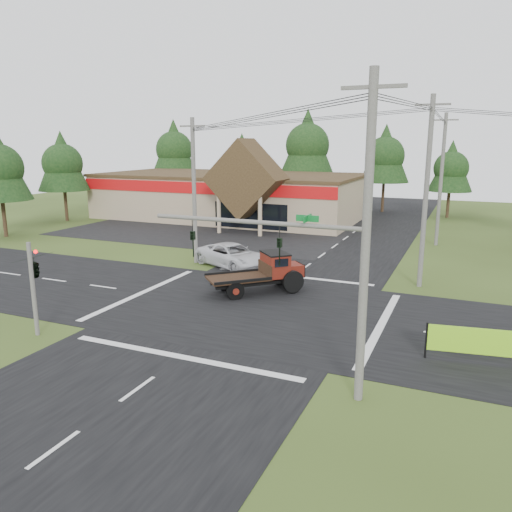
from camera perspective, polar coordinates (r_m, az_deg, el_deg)
The scene contains 20 objects.
ground at distance 27.20m, azimuth -0.70°, elevation -5.94°, with size 120.00×120.00×0.00m, color #344518.
road_ns at distance 27.20m, azimuth -0.70°, elevation -5.92°, with size 12.00×120.00×0.02m, color black.
road_ew at distance 27.20m, azimuth -0.70°, elevation -5.91°, with size 120.00×12.00×0.02m, color black.
parking_apron at distance 49.85m, azimuth -6.49°, elevation 2.64°, with size 28.00×14.00×0.02m, color black.
cvs_building at distance 59.51m, azimuth -2.90°, elevation 7.04°, with size 30.40×18.20×9.19m.
traffic_signal_mast at distance 17.24m, azimuth 6.76°, elevation -1.78°, with size 8.12×0.24×7.00m.
traffic_signal_corner at distance 24.79m, azimuth -24.10°, elevation -0.47°, with size 0.53×2.48×4.40m.
utility_pole_nr at distance 16.59m, azimuth 12.44°, elevation 1.73°, with size 2.00×0.30×11.00m.
utility_pole_nw at distance 36.71m, azimuth -7.09°, elevation 7.47°, with size 2.00×0.30×10.50m.
utility_pole_ne at distance 31.74m, azimuth 18.87°, elevation 6.97°, with size 2.00×0.30×11.50m.
utility_pole_n at distance 45.68m, azimuth 20.40°, elevation 8.25°, with size 2.00×0.30×11.20m.
tree_row_a at distance 75.35m, azimuth -9.35°, elevation 12.11°, with size 6.72×6.72×12.12m.
tree_row_b at distance 72.31m, azimuth -1.61°, elevation 11.18°, with size 5.60×5.60×10.10m.
tree_row_c at distance 67.70m, azimuth 5.90°, elevation 12.72°, with size 7.28×7.28×13.13m.
tree_row_d at distance 66.36m, azimuth 14.56°, elevation 11.23°, with size 6.16×6.16×11.11m.
tree_row_e at distance 63.62m, azimuth 21.41°, elevation 9.50°, with size 5.04×5.04×9.09m.
tree_side_w at distance 60.88m, azimuth -21.27°, elevation 10.03°, with size 5.60×5.60×10.10m.
antique_flatbed_truck at distance 29.59m, azimuth 0.13°, elevation -1.94°, with size 2.20×5.77×2.41m, color #5A170C, non-canonical shape.
roadside_banner at distance 22.32m, azimuth 24.65°, elevation -9.31°, with size 4.57×0.13×1.56m, color #89D91D, non-canonical shape.
white_pickup at distance 35.94m, azimuth -2.74°, elevation 0.07°, with size 2.74×5.93×1.65m, color silver.
Camera 1 is at (10.54, -23.51, 8.74)m, focal length 35.00 mm.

